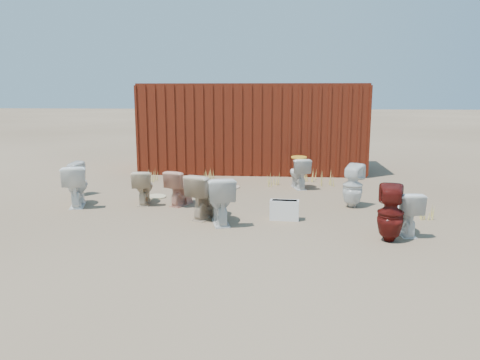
# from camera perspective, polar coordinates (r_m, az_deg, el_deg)

# --- Properties ---
(ground) EXTENTS (100.00, 100.00, 0.00)m
(ground) POSITION_cam_1_polar(r_m,az_deg,el_deg) (8.38, -0.33, -4.46)
(ground) COLOR brown
(ground) RESTS_ON ground
(shipping_container) EXTENTS (6.00, 2.40, 2.40)m
(shipping_container) POSITION_cam_1_polar(r_m,az_deg,el_deg) (13.31, 1.62, 6.47)
(shipping_container) COLOR #52150D
(shipping_container) RESTS_ON ground
(toilet_front_a) EXTENTS (0.66, 0.89, 0.81)m
(toilet_front_a) POSITION_cam_1_polar(r_m,az_deg,el_deg) (9.60, -19.35, -0.63)
(toilet_front_a) COLOR white
(toilet_front_a) RESTS_ON ground
(toilet_front_pink) EXTENTS (0.62, 0.78, 0.70)m
(toilet_front_pink) POSITION_cam_1_polar(r_m,az_deg,el_deg) (9.25, -7.18, -0.88)
(toilet_front_pink) COLOR tan
(toilet_front_pink) RESTS_ON ground
(toilet_front_c) EXTENTS (0.64, 0.89, 0.81)m
(toilet_front_c) POSITION_cam_1_polar(r_m,az_deg,el_deg) (7.88, -2.46, -2.42)
(toilet_front_c) COLOR white
(toilet_front_c) RESTS_ON ground
(toilet_front_maroon) EXTENTS (0.45, 0.46, 0.86)m
(toilet_front_maroon) POSITION_cam_1_polar(r_m,az_deg,el_deg) (7.28, 17.88, -3.89)
(toilet_front_maroon) COLOR #53110E
(toilet_front_maroon) RESTS_ON ground
(toilet_front_e) EXTENTS (0.45, 0.71, 0.69)m
(toilet_front_e) POSITION_cam_1_polar(r_m,az_deg,el_deg) (7.75, 19.50, -3.75)
(toilet_front_e) COLOR white
(toilet_front_e) RESTS_ON ground
(toilet_back_a) EXTENTS (0.44, 0.44, 0.74)m
(toilet_back_a) POSITION_cam_1_polar(r_m,az_deg,el_deg) (10.56, -19.48, 0.15)
(toilet_back_a) COLOR silver
(toilet_back_a) RESTS_ON ground
(toilet_back_beige_left) EXTENTS (0.47, 0.71, 0.68)m
(toilet_back_beige_left) POSITION_cam_1_polar(r_m,az_deg,el_deg) (9.44, -11.70, -0.83)
(toilet_back_beige_left) COLOR beige
(toilet_back_beige_left) RESTS_ON ground
(toilet_back_beige_right) EXTENTS (0.74, 0.90, 0.79)m
(toilet_back_beige_right) POSITION_cam_1_polar(r_m,az_deg,el_deg) (8.24, -4.07, -1.92)
(toilet_back_beige_right) COLOR #CCB395
(toilet_back_beige_right) RESTS_ON ground
(toilet_back_yellowlid) EXTENTS (0.57, 0.77, 0.71)m
(toilet_back_yellowlid) POSITION_cam_1_polar(r_m,az_deg,el_deg) (10.81, 7.15, 0.85)
(toilet_back_yellowlid) COLOR white
(toilet_back_yellowlid) RESTS_ON ground
(toilet_back_e) EXTENTS (0.52, 0.52, 0.84)m
(toilet_back_e) POSITION_cam_1_polar(r_m,az_deg,el_deg) (9.21, 13.58, -0.69)
(toilet_back_e) COLOR white
(toilet_back_e) RESTS_ON ground
(yellow_lid) EXTENTS (0.36, 0.45, 0.02)m
(yellow_lid) POSITION_cam_1_polar(r_m,az_deg,el_deg) (10.75, 7.20, 2.77)
(yellow_lid) COLOR gold
(yellow_lid) RESTS_ON toilet_back_yellowlid
(loose_tank) EXTENTS (0.51, 0.23, 0.35)m
(loose_tank) POSITION_cam_1_polar(r_m,az_deg,el_deg) (8.16, 5.43, -3.67)
(loose_tank) COLOR white
(loose_tank) RESTS_ON ground
(loose_lid_near) EXTENTS (0.42, 0.52, 0.02)m
(loose_lid_near) POSITION_cam_1_polar(r_m,az_deg,el_deg) (10.85, -1.03, -0.87)
(loose_lid_near) COLOR #C1A88C
(loose_lid_near) RESTS_ON ground
(loose_lid_far) EXTENTS (0.55, 0.59, 0.02)m
(loose_lid_far) POSITION_cam_1_polar(r_m,az_deg,el_deg) (10.05, -10.07, -1.98)
(loose_lid_far) COLOR beige
(loose_lid_far) RESTS_ON ground
(weed_clump_a) EXTENTS (0.36, 0.36, 0.27)m
(weed_clump_a) POSITION_cam_1_polar(r_m,az_deg,el_deg) (11.83, -10.61, 0.54)
(weed_clump_a) COLOR tan
(weed_clump_a) RESTS_ON ground
(weed_clump_b) EXTENTS (0.32, 0.32, 0.30)m
(weed_clump_b) POSITION_cam_1_polar(r_m,az_deg,el_deg) (11.09, 4.25, 0.08)
(weed_clump_b) COLOR tan
(weed_clump_b) RESTS_ON ground
(weed_clump_c) EXTENTS (0.36, 0.36, 0.35)m
(weed_clump_c) POSITION_cam_1_polar(r_m,az_deg,el_deg) (11.26, 10.47, 0.24)
(weed_clump_c) COLOR tan
(weed_clump_c) RESTS_ON ground
(weed_clump_d) EXTENTS (0.30, 0.30, 0.26)m
(weed_clump_d) POSITION_cam_1_polar(r_m,az_deg,el_deg) (11.87, -3.85, 0.71)
(weed_clump_d) COLOR tan
(weed_clump_d) RESTS_ON ground
(weed_clump_e) EXTENTS (0.34, 0.34, 0.31)m
(weed_clump_e) POSITION_cam_1_polar(r_m,az_deg,el_deg) (11.77, 8.63, 0.64)
(weed_clump_e) COLOR tan
(weed_clump_e) RESTS_ON ground
(weed_clump_f) EXTENTS (0.28, 0.28, 0.23)m
(weed_clump_f) POSITION_cam_1_polar(r_m,az_deg,el_deg) (8.85, 21.83, -3.68)
(weed_clump_f) COLOR tan
(weed_clump_f) RESTS_ON ground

